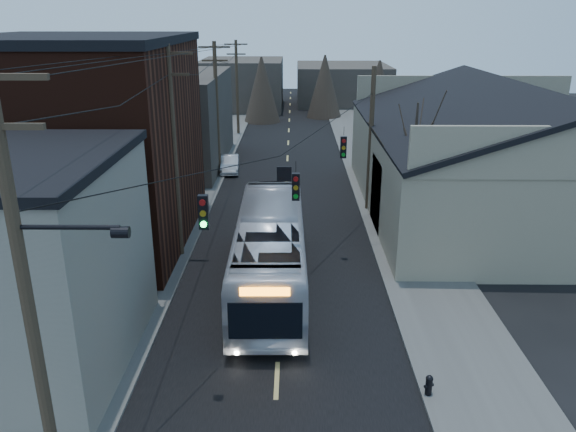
{
  "coord_description": "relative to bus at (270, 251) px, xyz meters",
  "views": [
    {
      "loc": [
        0.52,
        -7.3,
        11.14
      ],
      "look_at": [
        0.28,
        15.45,
        3.0
      ],
      "focal_mm": 35.0,
      "sensor_mm": 36.0,
      "label": 1
    }
  ],
  "objects": [
    {
      "name": "building_far_left",
      "position": [
        -5.52,
        50.26,
        1.32
      ],
      "size": [
        10.0,
        12.0,
        6.0
      ],
      "primitive_type": "cube",
      "color": "#38342D",
      "rests_on": "ground"
    },
    {
      "name": "sidewalk_left",
      "position": [
        -6.02,
        15.26,
        -1.62
      ],
      "size": [
        4.0,
        110.0,
        0.12
      ],
      "primitive_type": "cube",
      "color": "#474744",
      "rests_on": "ground"
    },
    {
      "name": "warehouse",
      "position": [
        13.48,
        10.26,
        1.02
      ],
      "size": [
        16.16,
        20.6,
        7.73
      ],
      "color": "#7E735C",
      "rests_on": "ground"
    },
    {
      "name": "parked_car",
      "position": [
        -3.82,
        18.99,
        -1.07
      ],
      "size": [
        1.59,
        3.82,
        1.23
      ],
      "primitive_type": "imported",
      "rotation": [
        0.0,
        0.0,
        0.08
      ],
      "color": "#B9BBC1",
      "rests_on": "ground"
    },
    {
      "name": "bare_tree",
      "position": [
        6.98,
        5.26,
        1.92
      ],
      "size": [
        0.4,
        0.4,
        7.2
      ],
      "primitive_type": "cone",
      "color": "black",
      "rests_on": "ground"
    },
    {
      "name": "fire_hydrant",
      "position": [
        5.18,
        -7.54,
        -1.2
      ],
      "size": [
        0.33,
        0.23,
        0.67
      ],
      "rotation": [
        0.0,
        0.0,
        0.43
      ],
      "color": "black",
      "rests_on": "sidewalk_right"
    },
    {
      "name": "road_surface",
      "position": [
        0.48,
        15.26,
        -1.67
      ],
      "size": [
        9.0,
        110.0,
        0.02
      ],
      "primitive_type": "cube",
      "color": "black",
      "rests_on": "ground"
    },
    {
      "name": "building_brick",
      "position": [
        -9.52,
        5.26,
        3.32
      ],
      "size": [
        10.0,
        12.0,
        10.0
      ],
      "primitive_type": "cube",
      "color": "black",
      "rests_on": "ground"
    },
    {
      "name": "building_far_right",
      "position": [
        7.48,
        55.26,
        0.82
      ],
      "size": [
        12.0,
        14.0,
        5.0
      ],
      "primitive_type": "cube",
      "color": "#38342D",
      "rests_on": "ground"
    },
    {
      "name": "building_left_far",
      "position": [
        -9.02,
        21.26,
        1.82
      ],
      "size": [
        9.0,
        14.0,
        7.0
      ],
      "primitive_type": "cube",
      "color": "#38342D",
      "rests_on": "ground"
    },
    {
      "name": "utility_lines",
      "position": [
        -2.64,
        9.4,
        3.27
      ],
      "size": [
        11.24,
        45.28,
        10.5
      ],
      "color": "#382B1E",
      "rests_on": "ground"
    },
    {
      "name": "sidewalk_right",
      "position": [
        6.98,
        15.26,
        -1.62
      ],
      "size": [
        4.0,
        110.0,
        0.12
      ],
      "primitive_type": "cube",
      "color": "#474744",
      "rests_on": "ground"
    },
    {
      "name": "bus",
      "position": [
        0.0,
        0.0,
        0.0
      ],
      "size": [
        3.0,
        12.1,
        3.36
      ],
      "primitive_type": "imported",
      "rotation": [
        0.0,
        0.0,
        3.16
      ],
      "color": "#B7BAC4",
      "rests_on": "ground"
    }
  ]
}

